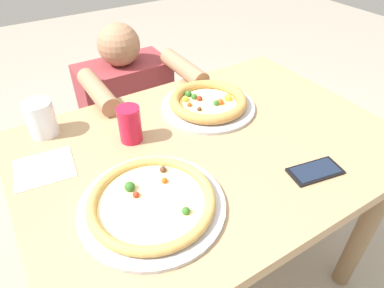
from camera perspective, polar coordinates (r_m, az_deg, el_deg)
name	(u,v)px	position (r m, az deg, el deg)	size (l,w,h in m)	color
ground_plane	(205,274)	(1.62, 2.24, -21.21)	(8.00, 8.00, 0.00)	#9E9384
dining_table	(210,171)	(1.12, 3.03, -4.65)	(1.16, 0.83, 0.75)	tan
pizza_near	(152,202)	(0.85, -6.86, -9.83)	(0.37, 0.37, 0.04)	#B7B7BC
pizza_far	(208,103)	(1.20, 2.74, 7.04)	(0.34, 0.34, 0.05)	#B7B7BC
drink_cup_colored	(130,124)	(1.04, -10.54, 3.32)	(0.07, 0.07, 0.12)	red
water_cup_clear	(41,118)	(1.15, -24.38, 4.06)	(0.09, 0.09, 0.12)	silver
paper_napkin	(44,168)	(1.04, -23.84, -3.79)	(0.16, 0.14, 0.00)	white
cell_phone	(315,171)	(1.00, 20.24, -4.35)	(0.16, 0.10, 0.01)	black
diner_seated	(131,128)	(1.72, -10.36, 2.64)	(0.44, 0.53, 0.94)	#333847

